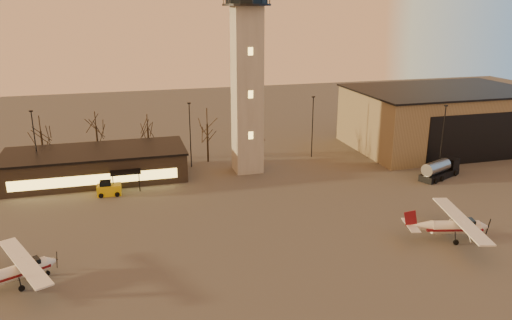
% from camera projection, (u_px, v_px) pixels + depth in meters
% --- Properties ---
extents(ground, '(220.00, 220.00, 0.00)m').
position_uv_depth(ground, '(325.00, 264.00, 48.47)').
color(ground, '#474441').
rests_on(ground, ground).
extents(control_tower, '(6.80, 6.80, 32.60)m').
position_uv_depth(control_tower, '(247.00, 62.00, 71.23)').
color(control_tower, gray).
rests_on(control_tower, ground).
extents(hangar, '(30.60, 20.60, 10.30)m').
position_uv_depth(hangar, '(440.00, 118.00, 87.37)').
color(hangar, '#877958').
rests_on(hangar, ground).
extents(terminal, '(25.40, 12.20, 4.30)m').
position_uv_depth(terminal, '(96.00, 165.00, 71.67)').
color(terminal, black).
rests_on(terminal, ground).
extents(light_poles, '(58.50, 12.25, 10.14)m').
position_uv_depth(light_poles, '(249.00, 134.00, 75.52)').
color(light_poles, black).
rests_on(light_poles, ground).
extents(tree_row, '(37.20, 9.20, 8.80)m').
position_uv_depth(tree_row, '(150.00, 125.00, 79.26)').
color(tree_row, black).
rests_on(tree_row, ground).
extents(cessna_front, '(9.82, 12.26, 3.39)m').
position_uv_depth(cessna_front, '(456.00, 229.00, 53.43)').
color(cessna_front, silver).
rests_on(cessna_front, ground).
extents(cessna_rear, '(9.07, 10.86, 3.12)m').
position_uv_depth(cessna_rear, '(21.00, 273.00, 44.84)').
color(cessna_rear, silver).
rests_on(cessna_rear, ground).
extents(fuel_truck, '(7.63, 4.94, 2.75)m').
position_uv_depth(fuel_truck, '(439.00, 171.00, 72.47)').
color(fuel_truck, black).
rests_on(fuel_truck, ground).
extents(service_cart, '(3.13, 2.06, 1.95)m').
position_uv_depth(service_cart, '(109.00, 190.00, 65.98)').
color(service_cart, yellow).
rests_on(service_cart, ground).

